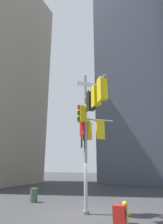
{
  "coord_description": "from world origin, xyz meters",
  "views": [
    {
      "loc": [
        4.06,
        -9.66,
        2.33
      ],
      "look_at": [
        -0.21,
        -0.07,
        5.43
      ],
      "focal_mm": 29.63,
      "sensor_mm": 36.0,
      "label": 1
    }
  ],
  "objects": [
    {
      "name": "signal_pole_assembly",
      "position": [
        0.52,
        -0.46,
        4.83
      ],
      "size": [
        2.42,
        3.67,
        7.8
      ],
      "color": "#9EA0A3",
      "rests_on": "ground"
    },
    {
      "name": "trash_bin",
      "position": [
        -4.52,
        1.56,
        0.44
      ],
      "size": [
        0.5,
        0.5,
        0.89
      ],
      "primitive_type": "cylinder",
      "color": "#3F593F",
      "rests_on": "ground"
    },
    {
      "name": "building_mid_block",
      "position": [
        3.52,
        25.3,
        19.67
      ],
      "size": [
        17.52,
        17.52,
        39.34
      ],
      "primitive_type": "cube",
      "color": "#4C5460",
      "rests_on": "ground"
    },
    {
      "name": "newspaper_box",
      "position": [
        2.27,
        -2.2,
        0.48
      ],
      "size": [
        0.45,
        0.36,
        0.95
      ],
      "color": "red",
      "rests_on": "ground"
    },
    {
      "name": "ground",
      "position": [
        0.0,
        0.0,
        0.0
      ],
      "size": [
        120.0,
        120.0,
        0.0
      ],
      "primitive_type": "plane",
      "color": "#38383A"
    },
    {
      "name": "fire_hydrant",
      "position": [
        2.18,
        -0.76,
        0.46
      ],
      "size": [
        0.33,
        0.23,
        0.87
      ],
      "color": "yellow",
      "rests_on": "ground"
    }
  ]
}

